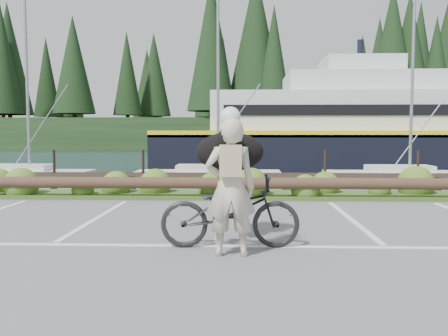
# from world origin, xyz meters

# --- Properties ---
(ground) EXTENTS (72.00, 72.00, 0.00)m
(ground) POSITION_xyz_m (0.00, 0.00, 0.00)
(ground) COLOR #5A5A5D
(harbor_backdrop) EXTENTS (170.00, 160.00, 30.00)m
(harbor_backdrop) POSITION_xyz_m (0.39, 78.47, -0.00)
(harbor_backdrop) COLOR #1A2C3F
(harbor_backdrop) RESTS_ON ground
(vegetation_strip) EXTENTS (34.00, 1.60, 0.10)m
(vegetation_strip) POSITION_xyz_m (0.00, 5.30, 0.05)
(vegetation_strip) COLOR #3D5B21
(vegetation_strip) RESTS_ON ground
(log_rail) EXTENTS (32.00, 0.30, 0.60)m
(log_rail) POSITION_xyz_m (0.00, 4.60, 0.00)
(log_rail) COLOR #443021
(log_rail) RESTS_ON ground
(bicycle) EXTENTS (2.15, 0.82, 1.12)m
(bicycle) POSITION_xyz_m (0.20, -0.46, 0.56)
(bicycle) COLOR black
(bicycle) RESTS_ON ground
(cyclist) EXTENTS (0.73, 0.50, 1.97)m
(cyclist) POSITION_xyz_m (0.22, -0.95, 0.98)
(cyclist) COLOR beige
(cyclist) RESTS_ON ground
(dog) EXTENTS (0.59, 1.15, 0.65)m
(dog) POSITION_xyz_m (0.18, 0.22, 1.45)
(dog) COLOR black
(dog) RESTS_ON bicycle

